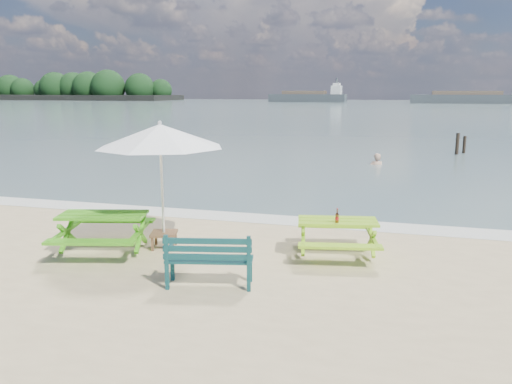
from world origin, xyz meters
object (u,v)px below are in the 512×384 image
(picnic_table_left, at_px, (104,234))
(beer_bottle, at_px, (337,218))
(picnic_table_right, at_px, (337,239))
(side_table, at_px, (164,240))
(swimmer, at_px, (376,173))
(park_bench, at_px, (210,270))
(patio_umbrella, at_px, (160,136))

(picnic_table_left, distance_m, beer_bottle, 4.44)
(picnic_table_right, height_order, beer_bottle, beer_bottle)
(side_table, xyz_separation_m, swimmer, (3.68, 12.86, -0.53))
(picnic_table_left, height_order, park_bench, park_bench)
(swimmer, bearing_deg, picnic_table_left, -109.11)
(side_table, bearing_deg, picnic_table_left, -149.57)
(picnic_table_left, height_order, side_table, picnic_table_left)
(side_table, relative_size, swimmer, 0.37)
(swimmer, bearing_deg, beer_bottle, -91.38)
(picnic_table_right, bearing_deg, side_table, -172.97)
(picnic_table_left, xyz_separation_m, swimmer, (4.66, 13.44, -0.73))
(side_table, bearing_deg, swimmer, 74.05)
(picnic_table_right, xyz_separation_m, patio_umbrella, (-3.37, -0.42, 1.89))
(park_bench, xyz_separation_m, swimmer, (2.12, 14.46, -0.62))
(patio_umbrella, distance_m, beer_bottle, 3.67)
(picnic_table_left, xyz_separation_m, side_table, (0.98, 0.58, -0.20))
(picnic_table_left, distance_m, park_bench, 2.74)
(picnic_table_left, xyz_separation_m, picnic_table_right, (4.35, 0.99, -0.03))
(picnic_table_left, relative_size, swimmer, 1.27)
(patio_umbrella, bearing_deg, beer_bottle, 3.82)
(picnic_table_left, relative_size, picnic_table_right, 1.14)
(side_table, xyz_separation_m, patio_umbrella, (0.00, 0.00, 2.06))
(park_bench, relative_size, swimmer, 0.86)
(picnic_table_left, relative_size, beer_bottle, 8.21)
(park_bench, relative_size, patio_umbrella, 0.47)
(picnic_table_left, xyz_separation_m, park_bench, (2.54, -1.02, -0.11))
(picnic_table_right, bearing_deg, picnic_table_left, -167.15)
(picnic_table_right, bearing_deg, beer_bottle, -88.56)
(picnic_table_right, distance_m, patio_umbrella, 3.88)
(park_bench, bearing_deg, beer_bottle, 45.15)
(patio_umbrella, bearing_deg, side_table, 0.00)
(picnic_table_left, height_order, swimmer, picnic_table_left)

